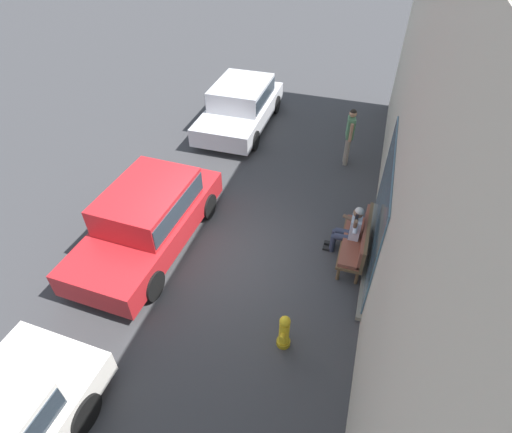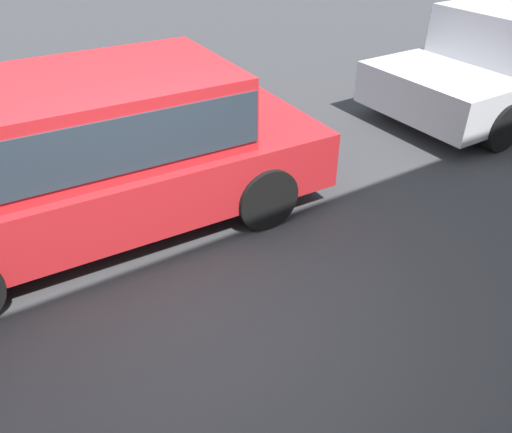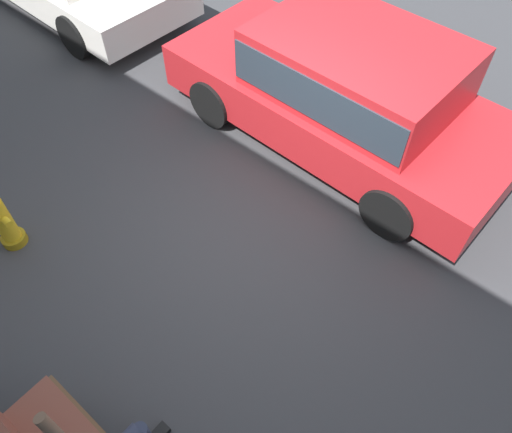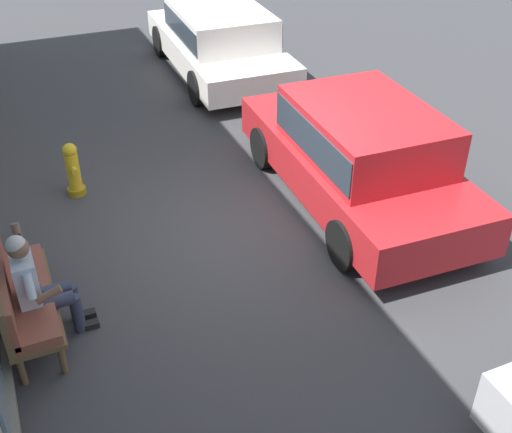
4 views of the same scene
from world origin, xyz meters
The scene contains 2 objects.
ground_plane centered at (0.00, 0.00, 0.00)m, with size 60.00×60.00×0.00m, color #38383A.
parked_car_mid centered at (0.04, -1.72, 0.80)m, with size 4.36×2.01×1.47m.
Camera 2 is at (1.06, 2.60, 2.84)m, focal length 35.00 mm.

